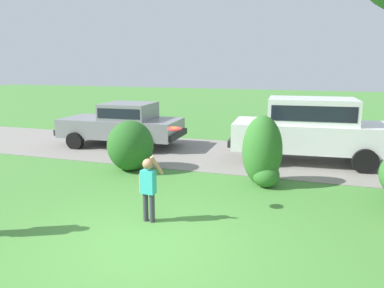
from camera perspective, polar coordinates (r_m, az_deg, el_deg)
name	(u,v)px	position (r m, az deg, el deg)	size (l,w,h in m)	color
ground_plane	(145,246)	(6.48, -6.98, -14.82)	(80.00, 80.00, 0.00)	#478438
driveway_strip	(233,155)	(12.42, 6.19, -1.69)	(28.00, 4.40, 0.02)	gray
shrub_near_tree	(130,147)	(10.70, -9.22, -0.49)	(1.27, 1.33, 1.39)	#286023
shrub_centre_left	(263,154)	(9.37, 10.49, -1.46)	(0.96, 0.95, 1.70)	#33702B
parked_sedan	(124,123)	(13.84, -10.17, 3.12)	(4.47, 2.24, 1.56)	gray
parked_suv	(311,127)	(11.88, 17.28, 2.47)	(4.82, 2.37, 1.92)	white
child_thrower	(148,185)	(7.13, -6.51, -6.05)	(0.46, 0.25, 1.29)	#383842
frisbee	(175,129)	(7.31, -2.62, 2.31)	(0.28, 0.28, 0.06)	red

